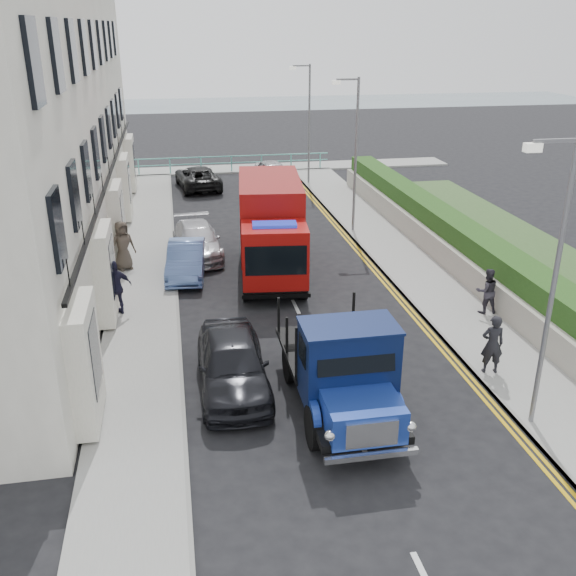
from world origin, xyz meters
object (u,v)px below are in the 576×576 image
at_px(lamp_far, 307,118).
at_px(pedestrian_east_near, 492,344).
at_px(bedford_lorry, 345,377).
at_px(parked_car_front, 232,363).
at_px(lamp_mid, 353,147).
at_px(lamp_near, 551,273).
at_px(red_lorry, 271,226).

distance_m(lamp_far, pedestrian_east_near, 23.78).
relative_size(bedford_lorry, parked_car_front, 1.25).
bearing_deg(parked_car_front, pedestrian_east_near, -3.93).
height_order(lamp_far, pedestrian_east_near, lamp_far).
distance_m(lamp_mid, parked_car_front, 15.05).
xyz_separation_m(lamp_far, bedford_lorry, (-4.32, -24.97, -2.78)).
bearing_deg(lamp_near, lamp_mid, 90.00).
height_order(lamp_mid, red_lorry, lamp_mid).
bearing_deg(pedestrian_east_near, red_lorry, -53.57).
relative_size(lamp_far, red_lorry, 1.00).
distance_m(red_lorry, parked_car_front, 8.89).
xyz_separation_m(lamp_far, red_lorry, (-4.48, -14.51, -2.09)).
distance_m(bedford_lorry, red_lorry, 10.48).
height_order(red_lorry, pedestrian_east_near, red_lorry).
xyz_separation_m(red_lorry, parked_car_front, (-2.39, -8.49, -1.13)).
relative_size(bedford_lorry, red_lorry, 0.80).
relative_size(lamp_mid, red_lorry, 1.00).
relative_size(lamp_near, pedestrian_east_near, 4.09).
bearing_deg(bedford_lorry, lamp_near, -13.34).
bearing_deg(pedestrian_east_near, lamp_mid, -80.03).
height_order(lamp_near, lamp_far, same).
bearing_deg(parked_car_front, bedford_lorry, -36.88).
distance_m(lamp_near, parked_car_front, 8.16).
distance_m(lamp_far, red_lorry, 15.33).
height_order(bedford_lorry, pedestrian_east_near, bedford_lorry).
bearing_deg(lamp_far, pedestrian_east_near, -89.46).
height_order(lamp_far, red_lorry, lamp_far).
xyz_separation_m(lamp_mid, pedestrian_east_near, (0.22, -13.59, -3.02)).
height_order(lamp_mid, parked_car_front, lamp_mid).
bearing_deg(red_lorry, lamp_far, 79.15).
bearing_deg(pedestrian_east_near, lamp_far, -80.43).
distance_m(lamp_near, pedestrian_east_near, 3.87).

